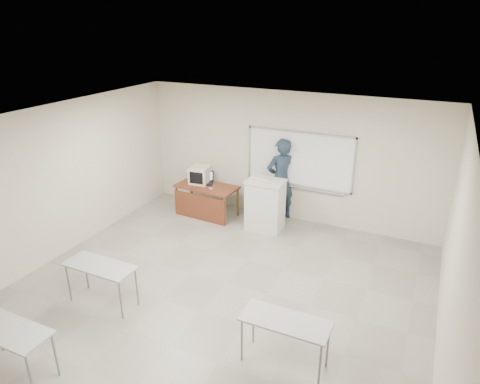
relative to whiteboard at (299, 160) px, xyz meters
The scene contains 10 objects.
floor 4.25m from the whiteboard, 94.32° to the right, with size 7.00×8.00×0.01m, color gray.
whiteboard is the anchor object (origin of this frame).
student_desks 5.39m from the whiteboard, 93.23° to the right, with size 4.40×2.20×0.73m.
instructor_desk 2.38m from the whiteboard, 159.13° to the right, with size 1.47×0.73×0.75m.
podium 1.28m from the whiteboard, 123.07° to the right, with size 0.82×0.60×1.16m.
crt_monitor 2.42m from the whiteboard, 166.70° to the right, with size 0.44×0.49×0.42m.
laptop 2.30m from the whiteboard, 166.64° to the right, with size 0.37×0.34×0.27m.
mouse 2.15m from the whiteboard, 155.53° to the right, with size 0.11×0.07×0.04m, color #989C9F.
keyboard 0.99m from the whiteboard, 133.38° to the right, with size 0.45×0.15×0.02m, color beige.
presenter 0.64m from the whiteboard, 167.48° to the right, with size 0.72×0.47×1.96m, color black.
Camera 1 is at (3.03, -4.93, 4.46)m, focal length 32.00 mm.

